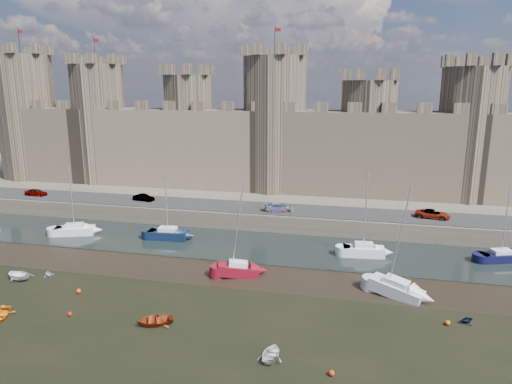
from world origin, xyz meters
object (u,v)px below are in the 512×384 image
Objects in this scene: sailboat_0 at (74,230)px; sailboat_4 at (238,269)px; sailboat_1 at (168,234)px; sailboat_3 at (501,256)px; car_3 at (433,214)px; sailboat_5 at (396,288)px; car_2 at (279,207)px; sailboat_2 at (364,250)px; car_0 at (36,192)px; car_1 at (144,198)px.

sailboat_0 is 0.93× the size of sailboat_4.
sailboat_3 is at bearing -2.78° from sailboat_1.
sailboat_1 is (13.71, 1.09, 0.05)m from sailboat_0.
sailboat_5 is (-6.12, -20.85, -2.34)m from car_3.
sailboat_1 is at bearing 163.56° from sailboat_3.
sailboat_0 reaches higher than car_2.
sailboat_4 is at bearing -152.07° from sailboat_2.
sailboat_5 reaches higher than sailboat_3.
sailboat_2 reaches higher than sailboat_0.
car_0 is 60.65m from sailboat_5.
car_0 is at bearing 156.78° from sailboat_1.
sailboat_5 is (57.15, -20.17, -2.33)m from car_0.
sailboat_1 is (8.46, -10.00, -2.24)m from car_1.
sailboat_0 is (-5.24, -11.09, -2.30)m from car_1.
car_0 is at bearing 101.78° from car_1.
sailboat_3 reaches higher than car_1.
car_0 is 70.56m from sailboat_3.
sailboat_0 is at bearing 95.86° from car_2.
car_1 is at bearing 73.03° from car_2.
car_0 is 0.35× the size of sailboat_2.
car_2 is 0.40× the size of sailboat_4.
car_0 is 1.06× the size of car_1.
car_2 is 29.40m from sailboat_0.
sailboat_5 reaches higher than car_1.
sailboat_1 is at bearing 125.07° from sailboat_4.
sailboat_4 reaches higher than car_0.
car_2 is 16.58m from sailboat_1.
car_3 is 36.89m from sailboat_1.
sailboat_2 is at bearing -5.91° from sailboat_1.
sailboat_0 is 0.93× the size of sailboat_1.
sailboat_1 is (27.82, -9.26, -2.30)m from car_0.
car_2 is at bearing 152.17° from sailboat_5.
sailboat_3 is (55.98, 2.58, -0.06)m from sailboat_0.
car_3 is 0.43× the size of sailboat_2.
sailboat_1 reaches higher than car_2.
sailboat_5 reaches higher than sailboat_4.
sailboat_4 is (-13.55, -9.19, -0.07)m from sailboat_2.
car_3 is at bearing -87.92° from car_0.
car_3 is 0.41× the size of sailboat_5.
sailboat_5 is (15.43, -19.65, -2.33)m from car_2.
sailboat_4 is 16.77m from sailboat_5.
sailboat_0 reaches higher than car_1.
car_3 reaches higher than car_1.
car_2 is at bearing 68.60° from sailboat_4.
car_1 is 0.33× the size of sailboat_2.
sailboat_0 reaches higher than car_0.
car_1 is at bearing -86.34° from car_0.
car_1 is 0.76× the size of car_3.
car_3 reaches higher than car_0.
car_0 is 0.81× the size of car_3.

